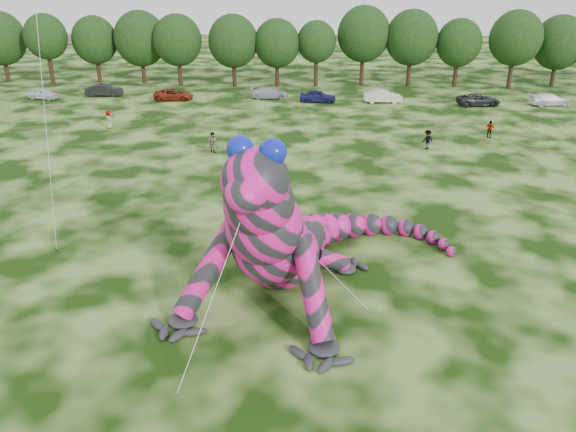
# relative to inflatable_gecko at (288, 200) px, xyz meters

# --- Properties ---
(ground) EXTENTS (240.00, 240.00, 0.00)m
(ground) POSITION_rel_inflatable_gecko_xyz_m (0.26, -5.32, -4.45)
(ground) COLOR #16330A
(ground) RESTS_ON ground
(inflatable_gecko) EXTENTS (19.05, 21.04, 8.90)m
(inflatable_gecko) POSITION_rel_inflatable_gecko_xyz_m (0.00, 0.00, 0.00)
(inflatable_gecko) COLOR #D71583
(inflatable_gecko) RESTS_ON ground
(tree_2) EXTENTS (7.04, 6.34, 9.64)m
(tree_2) POSITION_rel_inflatable_gecko_xyz_m (-42.75, 53.44, 0.37)
(tree_2) COLOR black
(tree_2) RESTS_ON ground
(tree_3) EXTENTS (5.81, 5.23, 9.44)m
(tree_3) POSITION_rel_inflatable_gecko_xyz_m (-35.45, 51.75, 0.27)
(tree_3) COLOR black
(tree_3) RESTS_ON ground
(tree_4) EXTENTS (6.22, 5.60, 9.06)m
(tree_4) POSITION_rel_inflatable_gecko_xyz_m (-29.38, 53.39, 0.08)
(tree_4) COLOR black
(tree_4) RESTS_ON ground
(tree_5) EXTENTS (7.16, 6.44, 9.80)m
(tree_5) POSITION_rel_inflatable_gecko_xyz_m (-22.86, 53.11, 0.45)
(tree_5) COLOR black
(tree_5) RESTS_ON ground
(tree_6) EXTENTS (6.52, 5.86, 9.49)m
(tree_6) POSITION_rel_inflatable_gecko_xyz_m (-17.29, 51.36, 0.30)
(tree_6) COLOR black
(tree_6) RESTS_ON ground
(tree_7) EXTENTS (6.68, 6.01, 9.48)m
(tree_7) POSITION_rel_inflatable_gecko_xyz_m (-9.82, 51.48, 0.29)
(tree_7) COLOR black
(tree_7) RESTS_ON ground
(tree_8) EXTENTS (6.14, 5.53, 8.94)m
(tree_8) POSITION_rel_inflatable_gecko_xyz_m (-3.95, 51.66, 0.02)
(tree_8) COLOR black
(tree_8) RESTS_ON ground
(tree_9) EXTENTS (5.27, 4.74, 8.68)m
(tree_9) POSITION_rel_inflatable_gecko_xyz_m (1.33, 52.02, -0.11)
(tree_9) COLOR black
(tree_9) RESTS_ON ground
(tree_10) EXTENTS (7.09, 6.38, 10.50)m
(tree_10) POSITION_rel_inflatable_gecko_xyz_m (7.66, 53.26, 0.80)
(tree_10) COLOR black
(tree_10) RESTS_ON ground
(tree_11) EXTENTS (7.01, 6.31, 10.07)m
(tree_11) POSITION_rel_inflatable_gecko_xyz_m (14.05, 52.87, 0.58)
(tree_11) COLOR black
(tree_11) RESTS_ON ground
(tree_12) EXTENTS (5.99, 5.39, 8.97)m
(tree_12) POSITION_rel_inflatable_gecko_xyz_m (20.28, 52.42, 0.04)
(tree_12) COLOR black
(tree_12) RESTS_ON ground
(tree_13) EXTENTS (6.83, 6.15, 10.13)m
(tree_13) POSITION_rel_inflatable_gecko_xyz_m (27.40, 51.80, 0.61)
(tree_13) COLOR black
(tree_13) RESTS_ON ground
(tree_14) EXTENTS (6.82, 6.14, 9.40)m
(tree_14) POSITION_rel_inflatable_gecko_xyz_m (33.73, 53.40, 0.25)
(tree_14) COLOR black
(tree_14) RESTS_ON ground
(car_0) EXTENTS (4.19, 2.36, 1.34)m
(car_0) POSITION_rel_inflatable_gecko_xyz_m (-32.51, 42.20, -3.78)
(car_0) COLOR silver
(car_0) RESTS_ON ground
(car_1) EXTENTS (4.68, 1.86, 1.51)m
(car_1) POSITION_rel_inflatable_gecko_xyz_m (-25.52, 44.30, -3.69)
(car_1) COLOR black
(car_1) RESTS_ON ground
(car_2) EXTENTS (4.93, 2.50, 1.34)m
(car_2) POSITION_rel_inflatable_gecko_xyz_m (-16.16, 42.41, -3.78)
(car_2) COLOR maroon
(car_2) RESTS_ON ground
(car_3) EXTENTS (4.81, 2.12, 1.37)m
(car_3) POSITION_rel_inflatable_gecko_xyz_m (-4.39, 43.86, -3.76)
(car_3) COLOR #A8AFB3
(car_3) RESTS_ON ground
(car_4) EXTENTS (4.46, 1.99, 1.49)m
(car_4) POSITION_rel_inflatable_gecko_xyz_m (1.60, 42.04, -3.70)
(car_4) COLOR #1A1A54
(car_4) RESTS_ON ground
(car_5) EXTENTS (4.64, 1.75, 1.51)m
(car_5) POSITION_rel_inflatable_gecko_xyz_m (9.50, 42.27, -3.69)
(car_5) COLOR silver
(car_5) RESTS_ON ground
(car_6) EXTENTS (5.25, 2.88, 1.39)m
(car_6) POSITION_rel_inflatable_gecko_xyz_m (20.61, 41.14, -3.75)
(car_6) COLOR #28282A
(car_6) RESTS_ON ground
(car_7) EXTENTS (5.13, 2.72, 1.42)m
(car_7) POSITION_rel_inflatable_gecko_xyz_m (29.08, 41.75, -3.74)
(car_7) COLOR white
(car_7) RESTS_ON ground
(spectator_2) EXTENTS (1.31, 1.09, 1.76)m
(spectator_2) POSITION_rel_inflatable_gecko_xyz_m (11.47, 23.44, -3.57)
(spectator_2) COLOR gray
(spectator_2) RESTS_ON ground
(spectator_3) EXTENTS (1.05, 0.89, 1.68)m
(spectator_3) POSITION_rel_inflatable_gecko_xyz_m (18.10, 27.35, -3.61)
(spectator_3) COLOR gray
(spectator_3) RESTS_ON ground
(spectator_1) EXTENTS (1.11, 1.07, 1.81)m
(spectator_1) POSITION_rel_inflatable_gecko_xyz_m (-7.73, 21.67, -3.55)
(spectator_1) COLOR gray
(spectator_1) RESTS_ON ground
(spectator_4) EXTENTS (0.86, 1.05, 1.84)m
(spectator_4) POSITION_rel_inflatable_gecko_xyz_m (-19.61, 28.96, -3.53)
(spectator_4) COLOR gray
(spectator_4) RESTS_ON ground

